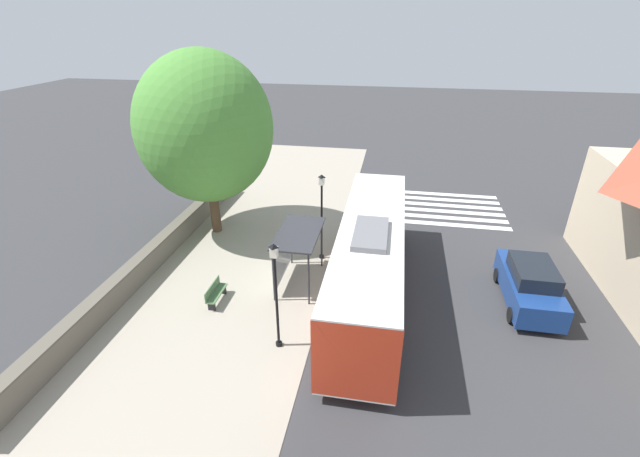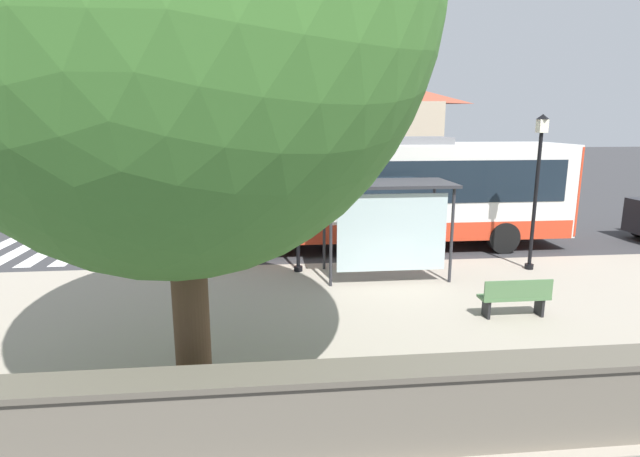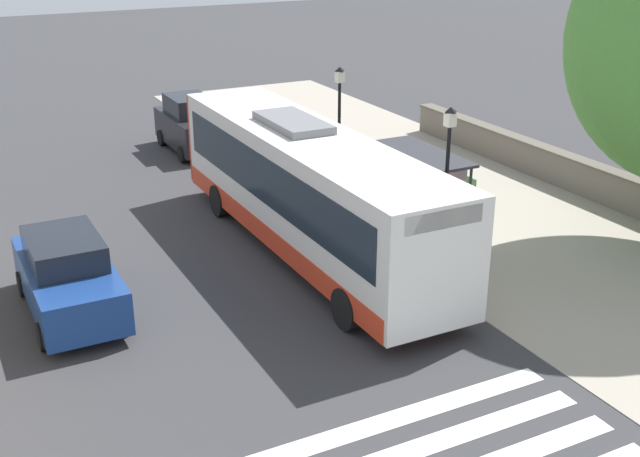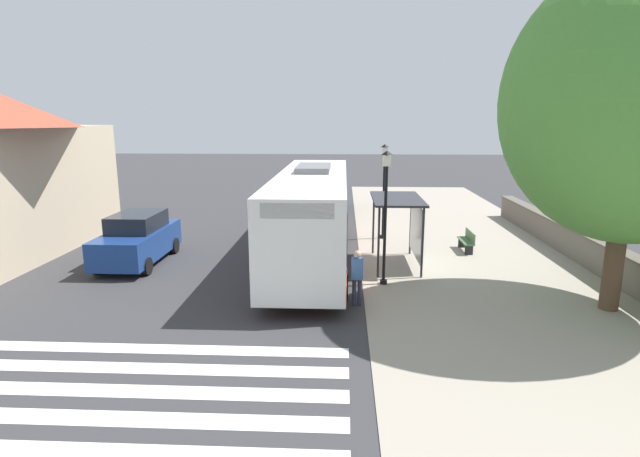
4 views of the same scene
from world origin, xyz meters
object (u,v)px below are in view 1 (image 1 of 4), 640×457
object	(u,v)px
bus	(370,258)
street_lamp_near	(322,211)
bus_shelter	(295,241)
bench	(215,293)
street_lamp_far	(276,288)
parked_car_far_lane	(529,284)
pedestrian	(345,225)
shade_tree	(205,128)

from	to	relation	value
bus	street_lamp_near	distance (m)	3.86
bus	bus_shelter	world-z (taller)	bus
bus_shelter	bench	size ratio (longest dim) A/B	2.29
bus_shelter	street_lamp_far	bearing A→B (deg)	-85.61
street_lamp_near	parked_car_far_lane	bearing A→B (deg)	-13.05
bus	pedestrian	distance (m)	5.09
street_lamp_far	shade_tree	bearing A→B (deg)	124.82
street_lamp_far	parked_car_far_lane	distance (m)	10.75
parked_car_far_lane	street_lamp_far	bearing A→B (deg)	-155.42
street_lamp_near	parked_car_far_lane	xyz separation A→B (m)	(9.20, -2.13, -1.69)
bus_shelter	parked_car_far_lane	distance (m)	10.06
bus_shelter	parked_car_far_lane	xyz separation A→B (m)	(9.99, 0.18, -1.21)
bus_shelter	bus	bearing A→B (deg)	-8.15
street_lamp_far	shade_tree	distance (m)	10.86
street_lamp_near	parked_car_far_lane	size ratio (longest dim) A/B	0.98
shade_tree	bus_shelter	bearing A→B (deg)	-37.30
bus	pedestrian	bearing A→B (deg)	108.82
bus	street_lamp_near	size ratio (longest dim) A/B	2.80
bench	street_lamp_far	world-z (taller)	street_lamp_far
bus_shelter	pedestrian	bearing A→B (deg)	67.98
bus_shelter	street_lamp_near	distance (m)	2.48
pedestrian	bench	distance (m)	7.95
bench	shade_tree	xyz separation A→B (m)	(-2.57, 6.36, 5.39)
bus	shade_tree	xyz separation A→B (m)	(-8.92, 4.73, 3.98)
pedestrian	bench	size ratio (longest dim) A/B	1.12
shade_tree	parked_car_far_lane	bearing A→B (deg)	-14.68
bus	shade_tree	distance (m)	10.85
street_lamp_near	street_lamp_far	size ratio (longest dim) A/B	1.03
bus_shelter	parked_car_far_lane	bearing A→B (deg)	1.01
street_lamp_near	shade_tree	distance (m)	7.40
street_lamp_near	street_lamp_far	world-z (taller)	street_lamp_near
street_lamp_near	bus	bearing A→B (deg)	-47.48
bench	parked_car_far_lane	bearing A→B (deg)	9.96
pedestrian	street_lamp_near	distance (m)	2.72
pedestrian	parked_car_far_lane	bearing A→B (deg)	-26.31
parked_car_far_lane	bus_shelter	bearing A→B (deg)	-178.99
bus_shelter	street_lamp_near	size ratio (longest dim) A/B	0.77
bus_shelter	parked_car_far_lane	size ratio (longest dim) A/B	0.75
bench	parked_car_far_lane	distance (m)	13.21
street_lamp_far	parked_car_far_lane	xyz separation A→B (m)	(9.66, 4.42, -1.62)
bus	parked_car_far_lane	distance (m)	6.75
bus	bench	size ratio (longest dim) A/B	8.29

